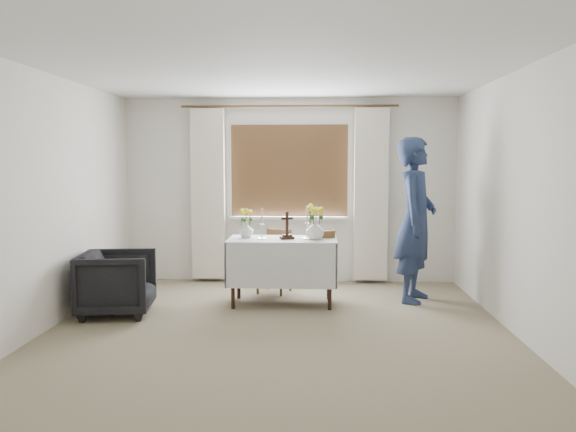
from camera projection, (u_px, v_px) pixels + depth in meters
The scene contains 12 objects.
ground at pixel (277, 336), 5.29m from camera, with size 5.00×5.00×0.00m, color gray.
altar_table at pixel (282, 271), 6.46m from camera, with size 1.24×0.64×0.76m, color silver.
wooden_chair at pixel (274, 261), 7.03m from camera, with size 0.37×0.37×0.79m, color brown, non-canonical shape.
armchair at pixel (117, 283), 6.02m from camera, with size 0.74×0.76×0.69m, color black.
person at pixel (416, 220), 6.57m from camera, with size 0.70×0.46×1.92m, color navy.
radiator at pixel (289, 260), 7.67m from camera, with size 1.10×0.10×0.60m, color white.
wooden_cross at pixel (287, 225), 6.38m from camera, with size 0.15×0.11×0.32m, color black, non-canonical shape.
candlestick_left at pixel (262, 224), 6.38m from camera, with size 0.10×0.10×0.35m, color white, non-canonical shape.
candlestick_right at pixel (307, 222), 6.38m from camera, with size 0.11×0.11×0.38m, color white, non-canonical shape.
flower_vase_left at pixel (246, 230), 6.51m from camera, with size 0.17×0.17×0.18m, color silver.
flower_vase_right at pixel (315, 230), 6.34m from camera, with size 0.21×0.21×0.22m, color silver.
wicker_basket at pixel (326, 234), 6.55m from camera, with size 0.23×0.23×0.09m, color brown.
Camera 1 is at (0.35, -5.15, 1.63)m, focal length 35.00 mm.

